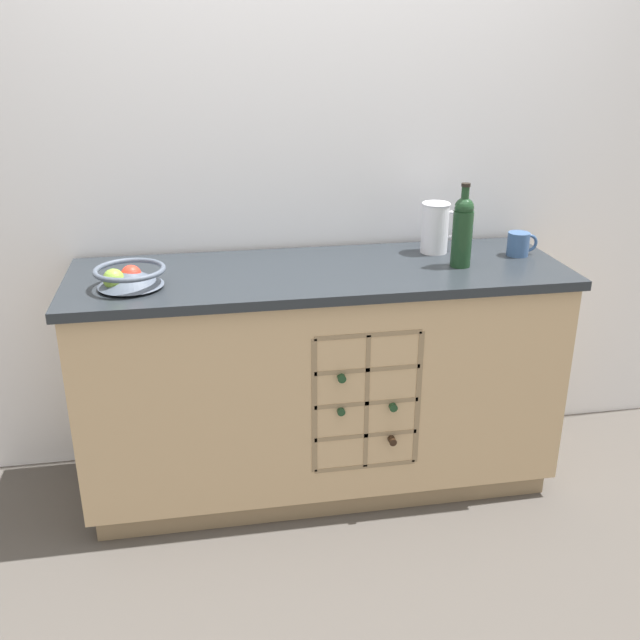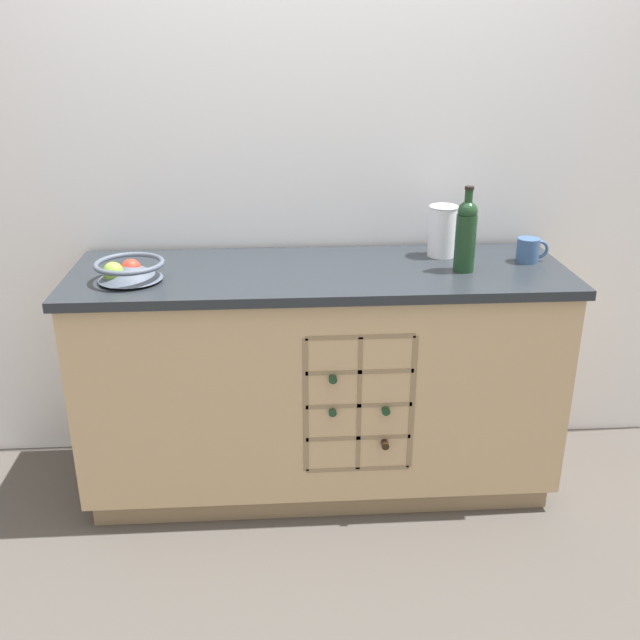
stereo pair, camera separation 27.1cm
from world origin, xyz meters
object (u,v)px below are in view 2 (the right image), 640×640
standing_wine_bottle (466,234)px  ceramic_mug (529,250)px  fruit_bowl (129,269)px  white_pitcher (443,230)px

standing_wine_bottle → ceramic_mug: bearing=18.8°
fruit_bowl → standing_wine_bottle: bearing=2.0°
white_pitcher → standing_wine_bottle: size_ratio=0.64×
ceramic_mug → white_pitcher: bearing=162.4°
fruit_bowl → standing_wine_bottle: 1.21m
white_pitcher → ceramic_mug: white_pitcher is taller
ceramic_mug → standing_wine_bottle: size_ratio=0.39×
fruit_bowl → white_pitcher: (1.17, 0.24, 0.06)m
white_pitcher → ceramic_mug: 0.33m
fruit_bowl → ceramic_mug: ceramic_mug is taller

